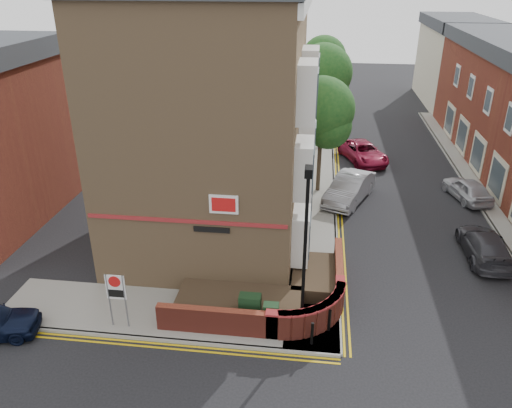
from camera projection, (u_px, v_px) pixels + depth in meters
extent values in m
plane|color=black|center=(254.00, 349.00, 17.41)|extent=(120.00, 120.00, 0.00)
cube|color=gray|center=(168.00, 313.00, 19.13)|extent=(13.00, 3.00, 0.12)
cube|color=gray|center=(318.00, 178.00, 31.51)|extent=(2.00, 32.00, 0.12)
cube|color=gray|center=(156.00, 339.00, 17.78)|extent=(13.00, 0.15, 0.12)
cube|color=gray|center=(334.00, 179.00, 31.39)|extent=(0.15, 32.00, 0.12)
cube|color=gray|center=(479.00, 206.00, 27.79)|extent=(0.15, 40.00, 0.12)
cube|color=gold|center=(154.00, 345.00, 17.58)|extent=(13.00, 0.28, 0.01)
cube|color=gold|center=(338.00, 180.00, 31.39)|extent=(0.28, 32.00, 0.01)
cube|color=#91704D|center=(211.00, 125.00, 22.53)|extent=(8.00, 10.00, 11.00)
cube|color=maroon|center=(186.00, 221.00, 19.00)|extent=(7.80, 0.06, 0.15)
cube|color=white|center=(224.00, 204.00, 18.48)|extent=(1.10, 0.05, 0.75)
cube|color=black|center=(212.00, 230.00, 19.00)|extent=(1.40, 0.04, 0.22)
cylinder|color=black|center=(304.00, 258.00, 16.97)|extent=(0.12, 0.12, 6.00)
cylinder|color=black|center=(302.00, 319.00, 18.08)|extent=(0.20, 0.20, 0.80)
cube|color=black|center=(309.00, 172.00, 15.63)|extent=(0.25, 0.50, 0.30)
cube|color=#163318|center=(250.00, 309.00, 18.30)|extent=(0.80, 0.45, 1.20)
cube|color=#163318|center=(271.00, 317.00, 17.96)|extent=(0.55, 0.40, 1.10)
cylinder|color=black|center=(312.00, 333.00, 17.30)|extent=(0.11, 0.11, 0.90)
cylinder|color=black|center=(329.00, 320.00, 17.94)|extent=(0.11, 0.11, 0.90)
cylinder|color=slate|center=(110.00, 300.00, 17.94)|extent=(0.06, 0.06, 2.20)
cylinder|color=slate|center=(126.00, 302.00, 17.87)|extent=(0.06, 0.06, 2.20)
cube|color=white|center=(115.00, 287.00, 17.65)|extent=(0.72, 0.04, 1.00)
cylinder|color=red|center=(114.00, 282.00, 17.52)|extent=(0.44, 0.02, 0.44)
cube|color=#BEB39D|center=(453.00, 66.00, 48.35)|extent=(5.00, 12.00, 7.00)
cube|color=#2D3136|center=(460.00, 22.00, 46.64)|extent=(5.40, 12.40, 1.00)
cylinder|color=#382B1E|center=(320.00, 154.00, 28.72)|extent=(0.24, 0.24, 4.55)
sphere|color=#174719|center=(322.00, 109.00, 27.61)|extent=(3.64, 3.64, 3.64)
sphere|color=#174719|center=(328.00, 126.00, 27.65)|extent=(2.60, 2.60, 2.60)
sphere|color=#174719|center=(316.00, 115.00, 28.19)|extent=(2.86, 2.86, 2.86)
cylinder|color=#382B1E|center=(321.00, 113.00, 35.79)|extent=(0.24, 0.24, 5.04)
sphere|color=#174719|center=(323.00, 73.00, 34.56)|extent=(4.03, 4.03, 4.03)
sphere|color=#174719|center=(328.00, 87.00, 34.64)|extent=(2.88, 2.88, 2.88)
sphere|color=#174719|center=(319.00, 79.00, 35.17)|extent=(3.17, 3.17, 3.17)
cylinder|color=#382B1E|center=(322.00, 91.00, 43.03)|extent=(0.24, 0.24, 4.76)
sphere|color=#174719|center=(324.00, 58.00, 41.86)|extent=(3.81, 3.81, 3.81)
sphere|color=#174719|center=(328.00, 70.00, 41.93)|extent=(2.72, 2.72, 2.72)
sphere|color=#174719|center=(320.00, 63.00, 42.46)|extent=(2.99, 2.99, 2.99)
cylinder|color=black|center=(326.00, 115.00, 38.83)|extent=(0.10, 0.10, 3.20)
imported|color=black|center=(328.00, 88.00, 37.93)|extent=(0.20, 0.16, 1.00)
imported|color=gray|center=(349.00, 188.00, 28.22)|extent=(3.29, 4.98, 1.55)
imported|color=maroon|center=(363.00, 152.00, 34.18)|extent=(3.67, 5.17, 1.31)
imported|color=#323238|center=(484.00, 245.00, 22.71)|extent=(1.76, 4.32, 1.25)
imported|color=#AFB0B7|center=(467.00, 189.00, 28.50)|extent=(2.42, 3.97, 1.26)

